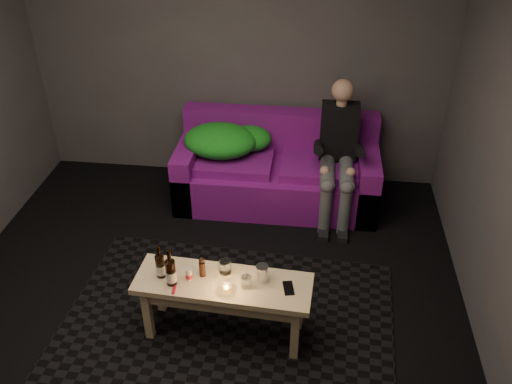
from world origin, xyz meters
TOP-DOWN VIEW (x-y plane):
  - floor at (0.00, 0.00)m, footprint 4.50×4.50m
  - room at (0.00, 0.47)m, footprint 4.50×4.50m
  - rug at (0.22, 0.07)m, footprint 2.51×1.89m
  - sofa at (0.44, 1.82)m, footprint 1.88×0.85m
  - green_blanket at (-0.06, 1.81)m, footprint 0.83×0.56m
  - person at (0.99, 1.66)m, footprint 0.34×0.78m
  - coffee_table at (0.22, 0.02)m, footprint 1.23×0.45m
  - beer_bottle_a at (-0.21, 0.02)m, footprint 0.06×0.06m
  - beer_bottle_b at (-0.12, -0.04)m, footprint 0.07×0.07m
  - salt_shaker at (-0.01, 0.01)m, footprint 0.06×0.06m
  - pepper_mill at (0.07, 0.06)m, footprint 0.06×0.06m
  - tumbler_back at (0.22, 0.12)m, footprint 0.09×0.09m
  - tealight at (0.25, -0.07)m, footprint 0.06×0.06m
  - tumbler_front at (0.38, -0.01)m, footprint 0.09×0.09m
  - steel_cup at (0.48, 0.07)m, footprint 0.10×0.10m
  - smartphone at (0.66, 0.00)m, footprint 0.09×0.14m
  - red_lighter at (-0.09, -0.11)m, footprint 0.02×0.07m

SIDE VIEW (x-z plane):
  - floor at x=0.00m, z-range 0.00..0.00m
  - rug at x=0.22m, z-range 0.00..0.01m
  - sofa at x=0.44m, z-range -0.11..0.70m
  - coffee_table at x=0.22m, z-range 0.16..0.65m
  - smartphone at x=0.66m, z-range 0.49..0.50m
  - red_lighter at x=-0.09m, z-range 0.49..0.50m
  - tealight at x=0.25m, z-range 0.49..0.54m
  - tumbler_front at x=0.38m, z-range 0.49..0.58m
  - salt_shaker at x=-0.01m, z-range 0.49..0.58m
  - tumbler_back at x=0.22m, z-range 0.49..0.59m
  - pepper_mill at x=0.07m, z-range 0.49..0.61m
  - steel_cup at x=0.48m, z-range 0.49..0.61m
  - beer_bottle_a at x=-0.21m, z-range 0.46..0.72m
  - beer_bottle_b at x=-0.12m, z-range 0.46..0.74m
  - green_blanket at x=-0.06m, z-range 0.47..0.75m
  - person at x=0.99m, z-range 0.02..1.28m
  - room at x=0.00m, z-range -0.61..3.89m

